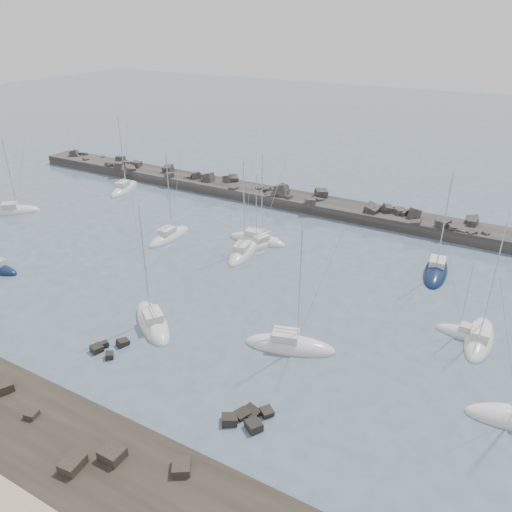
{
  "coord_description": "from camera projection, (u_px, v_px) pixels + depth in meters",
  "views": [
    {
      "loc": [
        30.16,
        -38.1,
        30.98
      ],
      "look_at": [
        1.76,
        12.0,
        2.69
      ],
      "focal_mm": 35.0,
      "sensor_mm": 36.0,
      "label": 1
    }
  ],
  "objects": [
    {
      "name": "ground",
      "position": [
        191.0,
        314.0,
        56.76
      ],
      "size": [
        400.0,
        400.0,
        0.0
      ],
      "primitive_type": "plane",
      "color": "#485B71",
      "rests_on": "ground"
    },
    {
      "name": "rock_shelf",
      "position": [
        27.0,
        446.0,
        39.51
      ],
      "size": [
        140.0,
        12.0,
        2.01
      ],
      "color": "black",
      "rests_on": "ground"
    },
    {
      "name": "rock_cluster_near",
      "position": [
        106.0,
        348.0,
        50.75
      ],
      "size": [
        3.23,
        3.65,
        1.14
      ],
      "color": "black",
      "rests_on": "ground"
    },
    {
      "name": "rock_cluster_far",
      "position": [
        247.0,
        418.0,
        42.12
      ],
      "size": [
        3.91,
        4.07,
        1.36
      ],
      "color": "black",
      "rests_on": "ground"
    },
    {
      "name": "breakwater",
      "position": [
        283.0,
        201.0,
        89.56
      ],
      "size": [
        115.0,
        7.05,
        5.33
      ],
      "color": "#2C2927",
      "rests_on": "ground"
    },
    {
      "name": "sailboat_0",
      "position": [
        14.0,
        212.0,
        85.33
      ],
      "size": [
        8.0,
        8.03,
        13.81
      ],
      "color": "silver",
      "rests_on": "ground"
    },
    {
      "name": "sailboat_1",
      "position": [
        124.0,
        190.0,
        96.01
      ],
      "size": [
        5.46,
        10.0,
        15.18
      ],
      "color": "silver",
      "rests_on": "ground"
    },
    {
      "name": "sailboat_3",
      "position": [
        169.0,
        237.0,
        75.83
      ],
      "size": [
        2.89,
        8.87,
        14.02
      ],
      "color": "silver",
      "rests_on": "ground"
    },
    {
      "name": "sailboat_4",
      "position": [
        257.0,
        240.0,
        74.69
      ],
      "size": [
        9.34,
        3.43,
        14.54
      ],
      "color": "silver",
      "rests_on": "ground"
    },
    {
      "name": "sailboat_5",
      "position": [
        153.0,
        323.0,
        54.91
      ],
      "size": [
        9.25,
        7.87,
        14.87
      ],
      "color": "silver",
      "rests_on": "ground"
    },
    {
      "name": "sailboat_6",
      "position": [
        260.0,
        245.0,
        73.21
      ],
      "size": [
        4.96,
        7.78,
        11.9
      ],
      "color": "silver",
      "rests_on": "ground"
    },
    {
      "name": "sailboat_7",
      "position": [
        289.0,
        346.0,
        51.11
      ],
      "size": [
        9.87,
        5.55,
        14.96
      ],
      "color": "silver",
      "rests_on": "ground"
    },
    {
      "name": "sailboat_8",
      "position": [
        436.0,
        272.0,
        65.61
      ],
      "size": [
        3.9,
        9.76,
        15.12
      ],
      "color": "#0E1C3E",
      "rests_on": "ground"
    },
    {
      "name": "sailboat_9",
      "position": [
        464.0,
        334.0,
        53.01
      ],
      "size": [
        5.97,
        2.1,
        9.53
      ],
      "color": "silver",
      "rests_on": "ground"
    },
    {
      "name": "sailboat_10",
      "position": [
        479.0,
        339.0,
        52.16
      ],
      "size": [
        2.9,
        8.99,
        14.17
      ],
      "color": "silver",
      "rests_on": "ground"
    },
    {
      "name": "sailboat_13",
      "position": [
        243.0,
        253.0,
        70.84
      ],
      "size": [
        4.35,
        9.33,
        14.24
      ],
      "color": "silver",
      "rests_on": "ground"
    }
  ]
}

